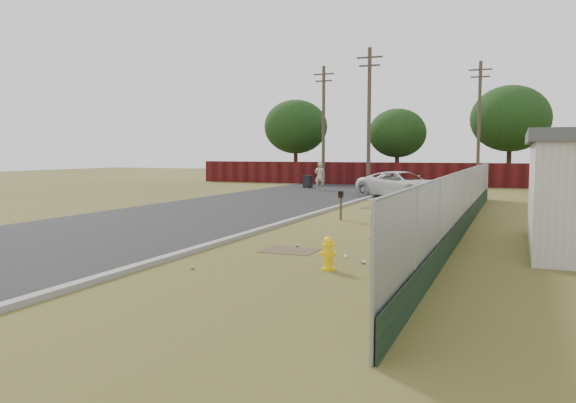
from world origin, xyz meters
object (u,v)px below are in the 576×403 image
at_px(pickup_truck, 402,185).
at_px(pedestrian, 320,176).
at_px(mailbox, 341,197).
at_px(fire_hydrant, 328,254).
at_px(trash_bin, 308,181).

height_order(pickup_truck, pedestrian, pedestrian).
relative_size(mailbox, pedestrian, 0.59).
height_order(mailbox, pickup_truck, pickup_truck).
relative_size(fire_hydrant, pedestrian, 0.40).
distance_m(pedestrian, trash_bin, 2.82).
bearing_deg(pickup_truck, mailbox, -152.44).
bearing_deg(trash_bin, fire_hydrant, -68.86).
bearing_deg(pickup_truck, trash_bin, 80.22).
bearing_deg(trash_bin, pedestrian, -52.68).
height_order(fire_hydrant, mailbox, mailbox).
bearing_deg(fire_hydrant, trash_bin, 111.14).
relative_size(fire_hydrant, trash_bin, 0.85).
xyz_separation_m(fire_hydrant, mailbox, (-2.41, 8.89, 0.52)).
relative_size(fire_hydrant, pickup_truck, 0.14).
bearing_deg(pickup_truck, fire_hydrant, -145.33).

